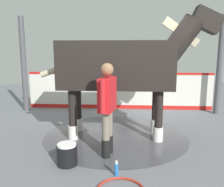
{
  "coord_description": "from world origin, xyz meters",
  "views": [
    {
      "loc": [
        -5.09,
        0.6,
        1.81
      ],
      "look_at": [
        -0.72,
        0.18,
        1.01
      ],
      "focal_mm": 37.99,
      "sensor_mm": 36.0,
      "label": 1
    }
  ],
  "objects_px": {
    "horse": "(122,66)",
    "handler": "(107,104)",
    "bottle_spray": "(116,169)",
    "bottle_shampoo": "(63,153)",
    "wash_bucket": "(67,154)"
  },
  "relations": [
    {
      "from": "bottle_shampoo",
      "to": "handler",
      "type": "bearing_deg",
      "value": -85.43
    },
    {
      "from": "handler",
      "to": "bottle_spray",
      "type": "height_order",
      "value": "handler"
    },
    {
      "from": "bottle_spray",
      "to": "horse",
      "type": "bearing_deg",
      "value": -10.33
    },
    {
      "from": "handler",
      "to": "bottle_spray",
      "type": "xyz_separation_m",
      "value": [
        -0.72,
        -0.07,
        -0.81
      ]
    },
    {
      "from": "handler",
      "to": "bottle_shampoo",
      "type": "relative_size",
      "value": 8.34
    },
    {
      "from": "horse",
      "to": "bottle_spray",
      "type": "distance_m",
      "value": 2.17
    },
    {
      "from": "bottle_spray",
      "to": "handler",
      "type": "bearing_deg",
      "value": 5.85
    },
    {
      "from": "horse",
      "to": "handler",
      "type": "height_order",
      "value": "horse"
    },
    {
      "from": "horse",
      "to": "bottle_shampoo",
      "type": "bearing_deg",
      "value": -129.96
    },
    {
      "from": "handler",
      "to": "wash_bucket",
      "type": "relative_size",
      "value": 4.57
    },
    {
      "from": "horse",
      "to": "bottle_shampoo",
      "type": "height_order",
      "value": "horse"
    },
    {
      "from": "wash_bucket",
      "to": "handler",
      "type": "bearing_deg",
      "value": -65.41
    },
    {
      "from": "horse",
      "to": "handler",
      "type": "distance_m",
      "value": 1.15
    },
    {
      "from": "handler",
      "to": "bottle_shampoo",
      "type": "distance_m",
      "value": 1.12
    },
    {
      "from": "wash_bucket",
      "to": "bottle_spray",
      "type": "relative_size",
      "value": 1.54
    }
  ]
}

